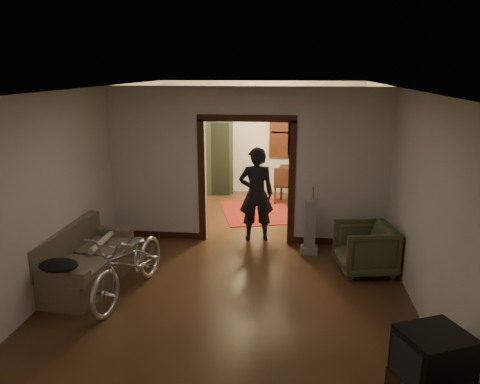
% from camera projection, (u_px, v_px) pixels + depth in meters
% --- Properties ---
extents(floor, '(5.00, 8.50, 0.01)m').
position_uv_depth(floor, '(242.00, 255.00, 8.00)').
color(floor, '#351F11').
rests_on(floor, ground).
extents(ceiling, '(5.00, 8.50, 0.01)m').
position_uv_depth(ceiling, '(242.00, 88.00, 7.28)').
color(ceiling, white).
rests_on(ceiling, floor).
extents(wall_back, '(5.00, 0.02, 2.80)m').
position_uv_depth(wall_back, '(261.00, 138.00, 11.72)').
color(wall_back, beige).
rests_on(wall_back, floor).
extents(wall_left, '(0.02, 8.50, 2.80)m').
position_uv_depth(wall_left, '(96.00, 172.00, 7.92)').
color(wall_left, beige).
rests_on(wall_left, floor).
extents(wall_right, '(0.02, 8.50, 2.80)m').
position_uv_depth(wall_right, '(400.00, 180.00, 7.36)').
color(wall_right, beige).
rests_on(wall_right, floor).
extents(partition_wall, '(5.00, 0.14, 2.80)m').
position_uv_depth(partition_wall, '(247.00, 166.00, 8.36)').
color(partition_wall, beige).
rests_on(partition_wall, floor).
extents(door_casing, '(1.74, 0.20, 2.32)m').
position_uv_depth(door_casing, '(247.00, 182.00, 8.44)').
color(door_casing, '#35150C').
rests_on(door_casing, floor).
extents(far_window, '(0.98, 0.06, 1.28)m').
position_uv_depth(far_window, '(289.00, 133.00, 11.56)').
color(far_window, black).
rests_on(far_window, wall_back).
extents(chandelier, '(0.24, 0.24, 0.24)m').
position_uv_depth(chandelier, '(255.00, 105.00, 9.79)').
color(chandelier, '#FFE0A5').
rests_on(chandelier, ceiling).
extents(light_switch, '(0.08, 0.01, 0.12)m').
position_uv_depth(light_switch, '(306.00, 177.00, 8.21)').
color(light_switch, silver).
rests_on(light_switch, partition_wall).
extents(sofa, '(0.98, 1.89, 0.84)m').
position_uv_depth(sofa, '(87.00, 257.00, 6.87)').
color(sofa, brown).
rests_on(sofa, floor).
extents(rolled_paper, '(0.10, 0.77, 0.10)m').
position_uv_depth(rolled_paper, '(101.00, 242.00, 7.12)').
color(rolled_paper, beige).
rests_on(rolled_paper, sofa).
extents(jacket, '(0.50, 0.38, 0.15)m').
position_uv_depth(jacket, '(58.00, 265.00, 5.93)').
color(jacket, black).
rests_on(jacket, sofa).
extents(bicycle, '(0.95, 1.98, 1.00)m').
position_uv_depth(bicycle, '(130.00, 262.00, 6.47)').
color(bicycle, silver).
rests_on(bicycle, floor).
extents(armchair, '(0.98, 0.96, 0.77)m').
position_uv_depth(armchair, '(365.00, 248.00, 7.27)').
color(armchair, '#424627').
rests_on(armchair, floor).
extents(crt_tv, '(0.70, 0.67, 0.47)m').
position_uv_depth(crt_tv, '(433.00, 357.00, 4.01)').
color(crt_tv, black).
rests_on(crt_tv, tv_stand).
extents(vacuum, '(0.33, 0.29, 0.94)m').
position_uv_depth(vacuum, '(310.00, 227.00, 7.98)').
color(vacuum, gray).
rests_on(vacuum, floor).
extents(person, '(0.70, 0.51, 1.75)m').
position_uv_depth(person, '(256.00, 194.00, 8.53)').
color(person, black).
rests_on(person, floor).
extents(oriental_rug, '(1.93, 2.26, 0.01)m').
position_uv_depth(oriental_rug, '(257.00, 212.00, 10.40)').
color(oriental_rug, maroon).
rests_on(oriental_rug, floor).
extents(locker, '(1.02, 0.74, 1.83)m').
position_uv_depth(locker, '(214.00, 157.00, 11.78)').
color(locker, '#222D1B').
rests_on(locker, floor).
extents(globe, '(0.27, 0.27, 0.27)m').
position_uv_depth(globe, '(213.00, 116.00, 11.51)').
color(globe, '#1E5972').
rests_on(globe, locker).
extents(desk, '(1.07, 0.63, 0.77)m').
position_uv_depth(desk, '(301.00, 183.00, 11.37)').
color(desk, black).
rests_on(desk, floor).
extents(desk_chair, '(0.40, 0.40, 0.88)m').
position_uv_depth(desk_chair, '(282.00, 185.00, 10.97)').
color(desk_chair, black).
rests_on(desk_chair, floor).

